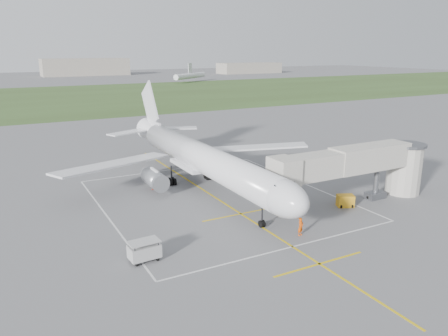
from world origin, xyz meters
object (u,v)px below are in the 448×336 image
airliner (201,158)px  baggage_cart (144,251)px  ramp_worker_nose (301,227)px  ramp_worker_wing (153,183)px  jet_bridge (365,165)px  gpu_unit (345,201)px

airliner → baggage_cart: (-13.64, -16.71, -3.40)m
baggage_cart → ramp_worker_nose: (16.01, -2.21, -0.02)m
ramp_worker_wing → baggage_cart: bearing=90.1°
jet_bridge → ramp_worker_wing: (-21.66, 17.14, -3.87)m
airliner → baggage_cart: 21.84m
gpu_unit → airliner: bearing=155.2°
jet_bridge → baggage_cart: bearing=-175.2°
airliner → jet_bridge: size_ratio=2.00×
jet_bridge → ramp_worker_wing: bearing=141.7°
baggage_cart → ramp_worker_wing: bearing=65.2°
baggage_cart → ramp_worker_wing: baggage_cart is taller
jet_bridge → gpu_unit: size_ratio=10.06×
jet_bridge → ramp_worker_nose: bearing=-160.8°
gpu_unit → ramp_worker_nose: (-10.16, -4.25, 0.24)m
airliner → ramp_worker_nose: size_ratio=24.09×
gpu_unit → ramp_worker_wing: ramp_worker_wing is taller
jet_bridge → baggage_cart: (-29.37, -2.46, -3.76)m
airliner → baggage_cart: size_ratio=16.30×
ramp_worker_nose → ramp_worker_wing: bearing=92.0°
baggage_cart → airliner: bearing=47.4°
jet_bridge → airliner: bearing=137.8°
ramp_worker_nose → ramp_worker_wing: size_ratio=1.11×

